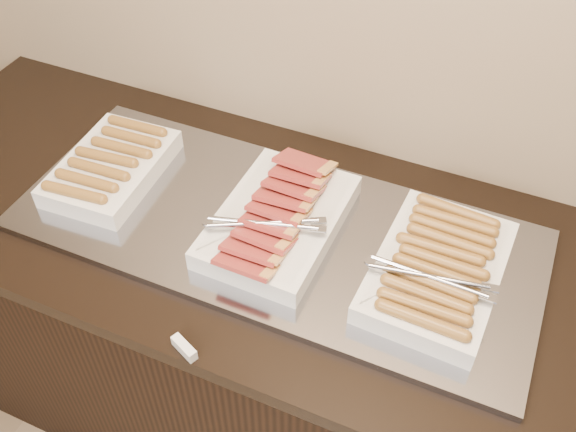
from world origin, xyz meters
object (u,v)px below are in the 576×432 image
object	(u,v)px
dish_center	(278,219)
warming_tray	(275,230)
counter	(271,339)
dish_left	(111,166)
dish_right	(437,269)

from	to	relation	value
dish_center	warming_tray	bearing A→B (deg)	162.83
counter	dish_center	xyz separation A→B (m)	(0.03, -0.00, 0.50)
dish_left	dish_right	size ratio (longest dim) A/B	0.87
counter	dish_right	distance (m)	0.64
warming_tray	dish_center	bearing A→B (deg)	-18.14
counter	dish_left	distance (m)	0.65
dish_left	dish_center	size ratio (longest dim) A/B	0.83
dish_left	dish_center	distance (m)	0.45
warming_tray	dish_center	distance (m)	0.05
dish_left	counter	bearing A→B (deg)	-2.89
warming_tray	dish_center	size ratio (longest dim) A/B	2.96
dish_center	dish_right	distance (m)	0.36
dish_left	dish_right	distance (m)	0.81
counter	dish_center	size ratio (longest dim) A/B	5.08
counter	warming_tray	bearing A→B (deg)	0.00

